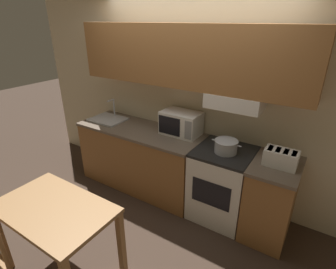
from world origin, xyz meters
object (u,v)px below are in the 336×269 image
at_px(stove_range, 222,183).
at_px(cooking_pot, 226,146).
at_px(sink_basin, 108,119).
at_px(microwave, 181,123).
at_px(dining_table, 55,218).
at_px(toaster, 281,158).

distance_m(stove_range, cooking_pot, 0.52).
bearing_deg(cooking_pot, stove_range, 118.87).
bearing_deg(stove_range, sink_basin, -179.90).
height_order(microwave, sink_basin, microwave).
xyz_separation_m(cooking_pot, microwave, (-0.67, 0.17, 0.07)).
bearing_deg(dining_table, microwave, 80.65).
height_order(cooking_pot, microwave, microwave).
xyz_separation_m(stove_range, sink_basin, (-1.80, -0.00, 0.46)).
height_order(stove_range, sink_basin, sink_basin).
height_order(microwave, dining_table, microwave).
distance_m(stove_range, dining_table, 1.83).
height_order(cooking_pot, dining_table, cooking_pot).
distance_m(stove_range, sink_basin, 1.86).
xyz_separation_m(cooking_pot, toaster, (0.57, 0.03, 0.01)).
xyz_separation_m(microwave, toaster, (1.24, -0.15, -0.06)).
bearing_deg(stove_range, dining_table, -120.85).
distance_m(cooking_pot, sink_basin, 1.82).
relative_size(cooking_pot, toaster, 1.02).
relative_size(stove_range, sink_basin, 1.81).
xyz_separation_m(cooking_pot, dining_table, (-0.95, -1.53, -0.32)).
distance_m(stove_range, microwave, 0.89).
xyz_separation_m(microwave, sink_basin, (-1.15, -0.14, -0.13)).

